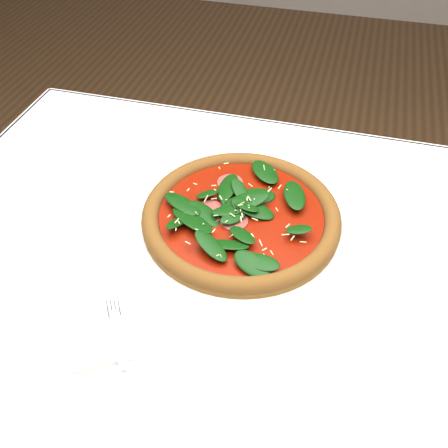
# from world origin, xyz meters

# --- Properties ---
(dining_table) EXTENTS (1.21, 0.81, 0.75)m
(dining_table) POSITION_xyz_m (0.00, 0.00, 0.65)
(dining_table) COLOR white
(dining_table) RESTS_ON ground
(plate) EXTENTS (0.38, 0.38, 0.02)m
(plate) POSITION_xyz_m (-0.06, 0.07, 0.76)
(plate) COLOR white
(plate) RESTS_ON dining_table
(pizza) EXTENTS (0.42, 0.42, 0.04)m
(pizza) POSITION_xyz_m (-0.06, 0.07, 0.78)
(pizza) COLOR #A16C27
(pizza) RESTS_ON plate
(napkin) EXTENTS (0.14, 0.12, 0.01)m
(napkin) POSITION_xyz_m (-0.16, -0.19, 0.76)
(napkin) COLOR white
(napkin) RESTS_ON dining_table
(fork) EXTENTS (0.08, 0.11, 0.00)m
(fork) POSITION_xyz_m (-0.17, -0.17, 0.76)
(fork) COLOR silver
(fork) RESTS_ON napkin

